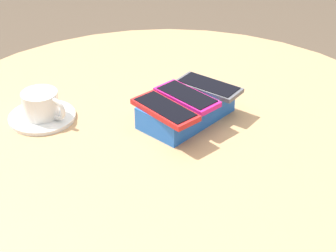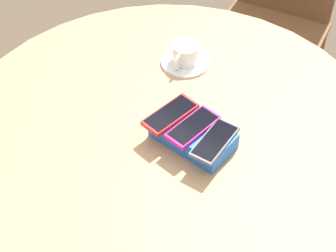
{
  "view_description": "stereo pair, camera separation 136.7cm",
  "coord_description": "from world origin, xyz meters",
  "px_view_note": "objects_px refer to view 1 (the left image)",
  "views": [
    {
      "loc": [
        0.66,
        0.67,
        1.34
      ],
      "look_at": [
        0.0,
        0.0,
        0.76
      ],
      "focal_mm": 60.0,
      "sensor_mm": 36.0,
      "label": 1
    },
    {
      "loc": [
        -0.64,
        0.7,
        1.75
      ],
      "look_at": [
        0.0,
        0.0,
        0.76
      ],
      "focal_mm": 60.0,
      "sensor_mm": 36.0,
      "label": 2
    }
  ],
  "objects_px": {
    "phone_box": "(186,109)",
    "phone_gray": "(209,86)",
    "coffee_cup": "(41,104)",
    "saucer": "(42,117)",
    "round_table": "(168,173)",
    "phone_magenta": "(187,97)",
    "phone_red": "(165,109)"
  },
  "relations": [
    {
      "from": "phone_box",
      "to": "saucer",
      "type": "xyz_separation_m",
      "value": [
        0.21,
        -0.21,
        -0.02
      ]
    },
    {
      "from": "phone_gray",
      "to": "phone_red",
      "type": "height_order",
      "value": "phone_red"
    },
    {
      "from": "phone_box",
      "to": "phone_red",
      "type": "xyz_separation_m",
      "value": [
        0.07,
        0.01,
        0.03
      ]
    },
    {
      "from": "phone_gray",
      "to": "phone_red",
      "type": "relative_size",
      "value": 1.0
    },
    {
      "from": "coffee_cup",
      "to": "saucer",
      "type": "bearing_deg",
      "value": -75.76
    },
    {
      "from": "saucer",
      "to": "phone_magenta",
      "type": "bearing_deg",
      "value": 134.39
    },
    {
      "from": "phone_magenta",
      "to": "round_table",
      "type": "bearing_deg",
      "value": 11.57
    },
    {
      "from": "phone_box",
      "to": "saucer",
      "type": "bearing_deg",
      "value": -45.37
    },
    {
      "from": "phone_box",
      "to": "coffee_cup",
      "type": "bearing_deg",
      "value": -45.11
    },
    {
      "from": "phone_magenta",
      "to": "saucer",
      "type": "bearing_deg",
      "value": -45.61
    },
    {
      "from": "phone_gray",
      "to": "coffee_cup",
      "type": "xyz_separation_m",
      "value": [
        0.28,
        -0.21,
        -0.02
      ]
    },
    {
      "from": "phone_box",
      "to": "phone_magenta",
      "type": "height_order",
      "value": "phone_magenta"
    },
    {
      "from": "phone_gray",
      "to": "phone_red",
      "type": "xyz_separation_m",
      "value": [
        0.13,
        0.01,
        0.0
      ]
    },
    {
      "from": "phone_box",
      "to": "phone_gray",
      "type": "bearing_deg",
      "value": 178.66
    },
    {
      "from": "saucer",
      "to": "coffee_cup",
      "type": "xyz_separation_m",
      "value": [
        -0.0,
        0.0,
        0.03
      ]
    },
    {
      "from": "saucer",
      "to": "round_table",
      "type": "bearing_deg",
      "value": 121.98
    },
    {
      "from": "phone_box",
      "to": "round_table",
      "type": "bearing_deg",
      "value": 12.67
    },
    {
      "from": "phone_red",
      "to": "phone_gray",
      "type": "bearing_deg",
      "value": -177.71
    },
    {
      "from": "saucer",
      "to": "coffee_cup",
      "type": "relative_size",
      "value": 1.36
    },
    {
      "from": "phone_red",
      "to": "coffee_cup",
      "type": "height_order",
      "value": "same"
    },
    {
      "from": "phone_box",
      "to": "phone_red",
      "type": "bearing_deg",
      "value": 5.83
    },
    {
      "from": "phone_magenta",
      "to": "coffee_cup",
      "type": "distance_m",
      "value": 0.3
    },
    {
      "from": "round_table",
      "to": "saucer",
      "type": "distance_m",
      "value": 0.29
    },
    {
      "from": "phone_box",
      "to": "coffee_cup",
      "type": "distance_m",
      "value": 0.3
    },
    {
      "from": "phone_gray",
      "to": "phone_magenta",
      "type": "xyz_separation_m",
      "value": [
        0.07,
        -0.0,
        0.0
      ]
    },
    {
      "from": "coffee_cup",
      "to": "phone_box",
      "type": "bearing_deg",
      "value": 134.89
    },
    {
      "from": "round_table",
      "to": "saucer",
      "type": "height_order",
      "value": "saucer"
    },
    {
      "from": "phone_box",
      "to": "coffee_cup",
      "type": "relative_size",
      "value": 1.96
    },
    {
      "from": "round_table",
      "to": "saucer",
      "type": "relative_size",
      "value": 7.96
    },
    {
      "from": "phone_magenta",
      "to": "coffee_cup",
      "type": "height_order",
      "value": "coffee_cup"
    },
    {
      "from": "phone_box",
      "to": "saucer",
      "type": "relative_size",
      "value": 1.44
    },
    {
      "from": "phone_gray",
      "to": "saucer",
      "type": "xyz_separation_m",
      "value": [
        0.28,
        -0.22,
        -0.05
      ]
    }
  ]
}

